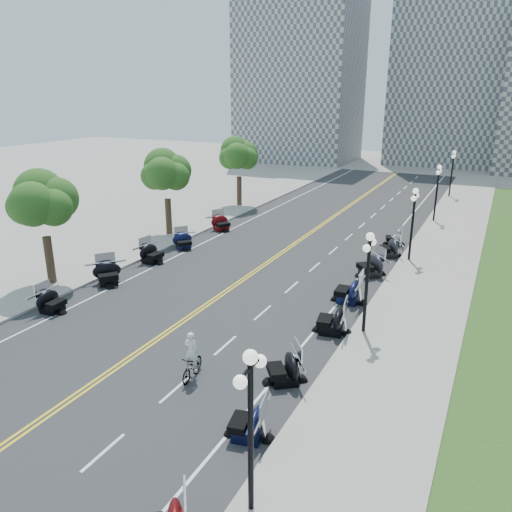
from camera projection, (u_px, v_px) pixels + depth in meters
The scene contains 48 objects.
ground at pixel (168, 331), 24.39m from camera, with size 160.00×160.00×0.00m, color gray.
road at pixel (258, 269), 32.89m from camera, with size 16.00×90.00×0.01m, color #333335.
centerline_yellow_a at pixel (257, 269), 32.94m from camera, with size 0.12×90.00×0.00m, color yellow.
centerline_yellow_b at pixel (260, 269), 32.83m from camera, with size 0.12×90.00×0.00m, color yellow.
edge_line_north at pixel (353, 285), 30.19m from camera, with size 0.12×90.00×0.00m, color white.
edge_line_south at pixel (178, 255), 35.58m from camera, with size 0.12×90.00×0.00m, color white.
lane_dash_4 at pixel (103, 452), 16.24m from camera, with size 0.12×2.00×0.00m, color white.
lane_dash_5 at pixel (175, 389), 19.64m from camera, with size 0.12×2.00×0.00m, color white.
lane_dash_6 at pixel (225, 345), 23.04m from camera, with size 0.12×2.00×0.00m, color white.
lane_dash_7 at pixel (263, 312), 26.44m from camera, with size 0.12×2.00×0.00m, color white.
lane_dash_8 at pixel (292, 287), 29.84m from camera, with size 0.12×2.00×0.00m, color white.
lane_dash_9 at pixel (315, 267), 33.24m from camera, with size 0.12×2.00×0.00m, color white.
lane_dash_10 at pixel (333, 251), 36.63m from camera, with size 0.12×2.00×0.00m, color white.
lane_dash_11 at pixel (349, 237), 40.03m from camera, with size 0.12×2.00×0.00m, color white.
lane_dash_12 at pixel (362, 225), 43.43m from camera, with size 0.12×2.00×0.00m, color white.
lane_dash_13 at pixel (373, 216), 46.83m from camera, with size 0.12×2.00×0.00m, color white.
lane_dash_14 at pixel (383, 207), 50.23m from camera, with size 0.12×2.00×0.00m, color white.
lane_dash_15 at pixel (391, 200), 53.63m from camera, with size 0.12×2.00×0.00m, color white.
lane_dash_16 at pixel (399, 193), 57.03m from camera, with size 0.12×2.00×0.00m, color white.
lane_dash_17 at pixel (405, 187), 60.43m from camera, with size 0.12×2.00×0.00m, color white.
lane_dash_18 at pixel (411, 182), 63.83m from camera, with size 0.12×2.00×0.00m, color white.
lane_dash_19 at pixel (417, 177), 67.23m from camera, with size 0.12×2.00×0.00m, color white.
sidewalk_north at pixel (423, 296), 28.44m from camera, with size 5.00×90.00×0.15m, color #9E9991.
sidewalk_south at pixel (133, 247), 37.29m from camera, with size 5.00×90.00×0.15m, color #9E9991.
distant_block_a at pixel (300, 78), 80.55m from camera, with size 18.00×14.00×26.00m, color gray.
distant_block_b at pixel (450, 64), 75.74m from camera, with size 16.00×12.00×30.00m, color gray.
street_lamp_1 at pixel (251, 434), 13.14m from camera, with size 0.50×1.20×4.90m, color black, non-canonical shape.
street_lamp_2 at pixel (367, 284), 23.34m from camera, with size 0.50×1.20×4.90m, color black, non-canonical shape.
street_lamp_3 at pixel (412, 225), 33.54m from camera, with size 0.50×1.20×4.90m, color black, non-canonical shape.
street_lamp_4 at pixel (437, 193), 43.74m from camera, with size 0.50×1.20×4.90m, color black, non-canonical shape.
street_lamp_5 at pixel (452, 174), 53.93m from camera, with size 0.50×1.20×4.90m, color black, non-canonical shape.
tree_2 at pixel (42, 208), 28.80m from camera, with size 4.80×4.80×9.20m, color #235619, non-canonical shape.
tree_3 at pixel (166, 177), 39.00m from camera, with size 4.80×4.80×9.20m, color #235619, non-canonical shape.
tree_4 at pixel (239, 159), 49.20m from camera, with size 4.80×4.80×9.20m, color #235619, non-canonical shape.
motorcycle_n_4 at pixel (248, 421), 16.75m from camera, with size 1.89×1.89×1.32m, color black, non-canonical shape.
motorcycle_n_5 at pixel (284, 367), 19.93m from camera, with size 1.98×1.98×1.39m, color black, non-canonical shape.
motorcycle_n_6 at pixel (332, 319), 24.04m from camera, with size 2.12×2.12×1.48m, color black, non-canonical shape.
motorcycle_n_7 at pixel (349, 289), 27.51m from camera, with size 2.18×2.18×1.53m, color black, non-canonical shape.
motorcycle_n_8 at pixel (371, 264), 31.42m from camera, with size 2.21×2.21×1.55m, color black, non-canonical shape.
motorcycle_n_9 at pixel (389, 247), 35.10m from camera, with size 2.07×2.07×1.45m, color black, non-canonical shape.
motorcycle_n_10 at pixel (394, 237), 37.87m from camera, with size 1.78×1.78×1.24m, color black, non-canonical shape.
motorcycle_s_5 at pixel (51, 301), 26.33m from camera, with size 1.88×1.88×1.31m, color black, non-canonical shape.
motorcycle_s_6 at pixel (107, 273), 30.10m from camera, with size 2.11×2.11×1.48m, color black, non-canonical shape.
motorcycle_s_7 at pixel (152, 253), 33.88m from camera, with size 2.04×2.04×1.43m, color black, non-canonical shape.
motorcycle_s_8 at pixel (183, 240), 36.87m from camera, with size 1.86×1.86×1.30m, color black, non-canonical shape.
motorcycle_s_9 at pixel (221, 222), 41.73m from camera, with size 2.00×2.00×1.40m, color #590A0C, non-canonical shape.
bicycle at pixel (192, 366), 20.31m from camera, with size 0.50×1.76×1.06m, color #A51414.
cyclist_rider at pixel (191, 336), 19.87m from camera, with size 0.63×0.41×1.72m, color white.
Camera 1 is at (13.60, -17.77, 11.22)m, focal length 35.00 mm.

